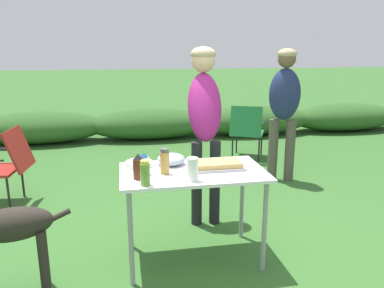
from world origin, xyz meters
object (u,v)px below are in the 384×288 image
Objects in this scene: standing_person_in_gray_fleece at (284,101)px; standing_person_in_red_jacket at (204,111)px; camp_chair_green_behind_table at (247,129)px; food_tray at (216,165)px; spice_jar at (165,161)px; relish_jar at (145,173)px; mixing_bowl at (171,159)px; mayo_bottle at (144,164)px; plate_stack at (139,164)px; paper_cup_stack at (193,169)px; folding_table at (193,180)px; dog at (5,232)px; camp_chair_near_hedge at (4,163)px; bbq_sauce_bottle at (138,167)px.

standing_person_in_red_jacket is at bearing -121.18° from standing_person_in_gray_fleece.
food_tray is at bearing -87.67° from camp_chair_green_behind_table.
relish_jar is (-0.16, -0.22, -0.01)m from spice_jar.
camp_chair_green_behind_table is (1.54, 2.65, -0.37)m from spice_jar.
spice_jar is 3.09m from camp_chair_green_behind_table.
mixing_bowl is 0.27× the size of camp_chair_green_behind_table.
standing_person_in_gray_fleece reaches higher than mayo_bottle.
mayo_bottle is at bearing -80.73° from plate_stack.
mixing_bowl is 2.87m from camp_chair_green_behind_table.
mayo_bottle is 0.10× the size of standing_person_in_gray_fleece.
standing_person_in_gray_fleece is (1.67, 1.68, 0.18)m from spice_jar.
mixing_bowl is 1.35× the size of paper_cup_stack.
paper_cup_stack reaches higher than mayo_bottle.
mixing_bowl is 1.16× the size of spice_jar.
standing_person_in_gray_fleece reaches higher than camp_chair_green_behind_table.
folding_table is 6.61× the size of paper_cup_stack.
standing_person_in_red_jacket is (0.39, 0.53, 0.29)m from mixing_bowl.
spice_jar reaches higher than plate_stack.
food_tray is 1.54m from dog.
plate_stack is 0.13× the size of standing_person_in_red_jacket.
food_tray is 0.56m from mayo_bottle.
camp_chair_near_hedge is at bearing 140.91° from folding_table.
plate_stack is 0.26× the size of camp_chair_near_hedge.
standing_person_in_red_jacket reaches higher than mayo_bottle.
folding_table is 5.16× the size of plate_stack.
bbq_sauce_bottle is at bearing -167.43° from food_tray.
mixing_bowl reaches higher than plate_stack.
standing_person_in_red_jacket is (0.24, 0.72, 0.41)m from folding_table.
mayo_bottle is at bearing -125.54° from standing_person_in_red_jacket.
camp_chair_green_behind_table reaches higher than folding_table.
dog is (-1.54, -0.98, -0.59)m from standing_person_in_red_jacket.
paper_cup_stack is at bearing -15.86° from bbq_sauce_bottle.
spice_jar is 0.15m from mayo_bottle.
relish_jar is (-0.57, -0.28, 0.06)m from food_tray.
plate_stack is (-0.59, 0.16, -0.01)m from food_tray.
food_tray is 0.51× the size of camp_chair_near_hedge.
mayo_bottle reaches higher than folding_table.
plate_stack is at bearing 165.20° from food_tray.
folding_table is 1.37× the size of dog.
dog is at bearing -153.25° from plate_stack.
bbq_sauce_bottle reaches higher than camp_chair_green_behind_table.
bbq_sauce_bottle is at bearing -165.30° from folding_table.
folding_table is 5.88× the size of bbq_sauce_bottle.
standing_person_in_gray_fleece is (1.83, 1.89, 0.19)m from relish_jar.
mayo_bottle is (-0.33, 0.20, -0.00)m from paper_cup_stack.
camp_chair_near_hedge is (-3.23, -0.20, -0.55)m from standing_person_in_gray_fleece.
paper_cup_stack is (-0.04, -0.21, 0.16)m from folding_table.
spice_jar reaches higher than folding_table.
folding_table is 0.46m from bbq_sauce_bottle.
food_tray is at bearing -25.55° from mixing_bowl.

